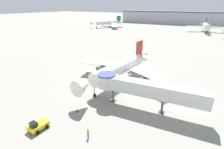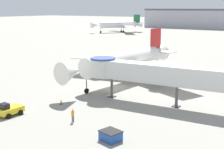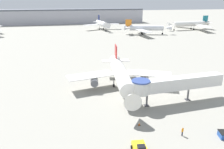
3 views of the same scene
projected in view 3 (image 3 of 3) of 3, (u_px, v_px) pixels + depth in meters
name	position (u px, v px, depth m)	size (l,w,h in m)	color
ground_plane	(128.00, 97.00, 54.32)	(800.00, 800.00, 0.00)	gray
main_airplane	(121.00, 75.00, 57.46)	(28.97, 30.58, 9.91)	white
jet_bridge	(172.00, 84.00, 50.13)	(22.91, 4.87, 6.38)	silver
pushback_tug_yellow	(140.00, 149.00, 34.51)	(2.64, 3.58, 1.82)	yellow
traffic_cone_starboard_wing	(159.00, 85.00, 60.78)	(0.37, 0.37, 0.63)	black
traffic_cone_near_nose	(139.00, 124.00, 42.14)	(0.47, 0.47, 0.78)	black
traffic_cone_apron_front	(135.00, 149.00, 35.21)	(0.36, 0.36, 0.60)	black
ground_crew_marshaller	(182.00, 131.00, 38.75)	(0.38, 0.30, 1.71)	#1E2338
background_jet_navy_tail	(102.00, 24.00, 168.55)	(29.13, 26.99, 10.76)	white
background_jet_teal_tail	(190.00, 24.00, 169.79)	(38.00, 41.75, 10.42)	white
background_jet_orange_tail	(145.00, 28.00, 147.46)	(31.76, 34.46, 9.94)	silver
terminal_building	(70.00, 16.00, 211.86)	(142.69, 18.47, 13.64)	#A8A8B2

